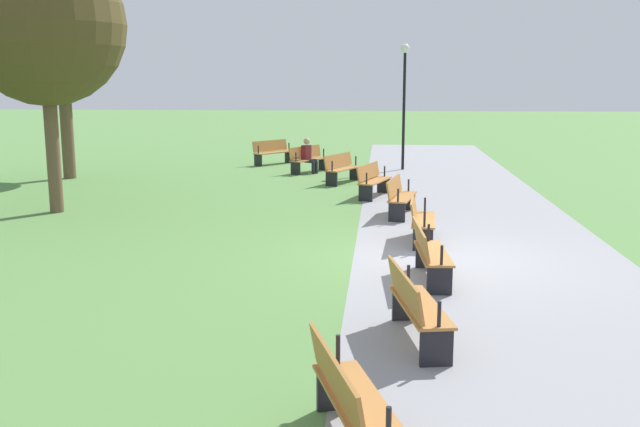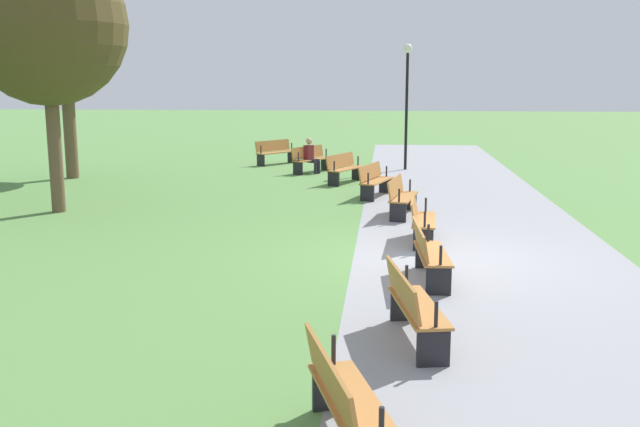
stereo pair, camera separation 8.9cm
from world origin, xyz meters
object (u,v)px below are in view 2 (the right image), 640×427
(bench_0, at_px, (275,152))
(tree_3, at_px, (65,53))
(bench_7, at_px, (413,305))
(person_seated, at_px, (311,155))
(lamp_post, at_px, (407,84))
(bench_3, at_px, (375,180))
(bench_6, at_px, (428,252))
(bench_4, at_px, (401,196))
(tree_0, at_px, (46,26))
(bench_2, at_px, (344,168))
(bench_8, at_px, (345,400))
(bench_1, at_px, (311,159))
(bench_5, at_px, (421,219))

(bench_0, relative_size, tree_3, 0.29)
(bench_7, bearing_deg, bench_0, -176.55)
(person_seated, relative_size, lamp_post, 0.28)
(bench_3, bearing_deg, bench_6, 24.66)
(bench_4, bearing_deg, lamp_post, -171.43)
(bench_4, height_order, tree_0, tree_0)
(bench_2, height_order, bench_8, same)
(tree_0, bearing_deg, bench_2, 129.72)
(bench_1, xyz_separation_m, lamp_post, (-1.08, 3.26, 2.52))
(bench_0, relative_size, bench_2, 0.93)
(bench_2, distance_m, bench_8, 16.16)
(bench_0, bearing_deg, bench_7, 52.86)
(lamp_post, bearing_deg, bench_4, -2.02)
(bench_3, xyz_separation_m, lamp_post, (-6.08, 0.98, 2.52))
(bench_7, bearing_deg, lamp_post, 168.37)
(bench_4, distance_m, bench_8, 10.91)
(bench_6, bearing_deg, bench_2, -173.00)
(bench_4, relative_size, bench_8, 1.00)
(bench_2, xyz_separation_m, bench_3, (2.57, 0.99, 0.00))
(bench_2, bearing_deg, bench_7, 31.72)
(tree_0, bearing_deg, bench_6, 58.52)
(person_seated, distance_m, lamp_post, 4.20)
(bench_3, height_order, tree_0, tree_0)
(bench_4, relative_size, tree_3, 0.32)
(bench_0, bearing_deg, bench_3, 66.92)
(bench_5, xyz_separation_m, tree_0, (-2.50, -8.58, 3.90))
(bench_0, height_order, bench_5, same)
(bench_2, distance_m, bench_7, 13.56)
(person_seated, distance_m, tree_3, 8.48)
(person_seated, bearing_deg, tree_3, -44.15)
(bench_1, bearing_deg, bench_6, 45.80)
(bench_0, relative_size, lamp_post, 0.37)
(bench_0, relative_size, person_seated, 1.34)
(bench_2, bearing_deg, person_seated, -125.66)
(bench_2, relative_size, bench_6, 1.01)
(bench_4, relative_size, bench_7, 1.00)
(bench_7, bearing_deg, bench_5, 165.90)
(bench_2, height_order, bench_3, same)
(tree_0, bearing_deg, bench_1, 146.18)
(bench_1, height_order, bench_8, same)
(bench_1, xyz_separation_m, tree_0, (7.90, -5.29, 3.90))
(bench_3, distance_m, bench_8, 13.56)
(person_seated, bearing_deg, tree_0, -2.96)
(bench_3, height_order, tree_3, tree_3)
(bench_2, xyz_separation_m, person_seated, (-2.21, -1.26, 0.17))
(bench_0, height_order, bench_3, same)
(tree_0, bearing_deg, lamp_post, 136.41)
(bench_3, distance_m, bench_5, 5.49)
(tree_0, relative_size, tree_3, 1.14)
(bench_5, bearing_deg, bench_7, 0.02)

